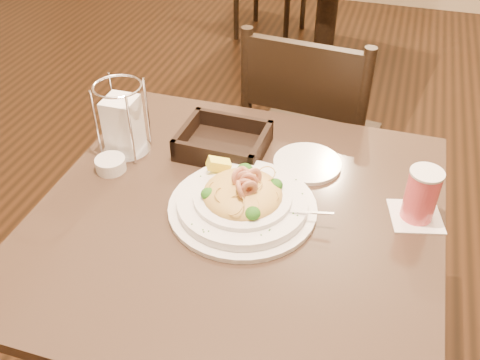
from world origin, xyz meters
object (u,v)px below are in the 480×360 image
(napkin_caddy, at_px, (123,124))
(butter_ramekin, at_px, (111,164))
(bread_basket, at_px, (223,144))
(drink_glass, at_px, (421,195))
(pasta_bowl, at_px, (243,199))
(dining_chair_near, at_px, (308,141))
(main_table, at_px, (238,281))
(side_plate, at_px, (307,163))

(napkin_caddy, height_order, butter_ramekin, napkin_caddy)
(bread_basket, relative_size, butter_ramekin, 2.99)
(drink_glass, bearing_deg, butter_ramekin, -176.71)
(pasta_bowl, xyz_separation_m, drink_glass, (0.38, 0.09, 0.03))
(dining_chair_near, relative_size, bread_basket, 4.17)
(pasta_bowl, xyz_separation_m, napkin_caddy, (-0.36, 0.13, 0.05))
(pasta_bowl, xyz_separation_m, bread_basket, (-0.12, 0.21, -0.01))
(main_table, distance_m, butter_ramekin, 0.43)
(bread_basket, xyz_separation_m, napkin_caddy, (-0.24, -0.07, 0.06))
(pasta_bowl, distance_m, butter_ramekin, 0.36)
(side_plate, bearing_deg, dining_chair_near, 98.64)
(drink_glass, distance_m, side_plate, 0.30)
(napkin_caddy, relative_size, side_plate, 1.13)
(drink_glass, height_order, bread_basket, drink_glass)
(pasta_bowl, bearing_deg, butter_ramekin, 172.38)
(napkin_caddy, distance_m, butter_ramekin, 0.11)
(bread_basket, bearing_deg, drink_glass, -13.54)
(drink_glass, height_order, side_plate, drink_glass)
(bread_basket, bearing_deg, side_plate, 0.23)
(main_table, height_order, drink_glass, drink_glass)
(butter_ramekin, bearing_deg, pasta_bowl, -7.62)
(drink_glass, height_order, butter_ramekin, drink_glass)
(drink_glass, bearing_deg, main_table, -164.73)
(napkin_caddy, height_order, side_plate, napkin_caddy)
(main_table, bearing_deg, dining_chair_near, 86.17)
(drink_glass, height_order, napkin_caddy, napkin_caddy)
(drink_glass, relative_size, bread_basket, 0.61)
(side_plate, bearing_deg, bread_basket, -179.77)
(main_table, relative_size, pasta_bowl, 2.41)
(napkin_caddy, bearing_deg, main_table, -23.24)
(butter_ramekin, bearing_deg, main_table, -10.24)
(drink_glass, relative_size, side_plate, 0.79)
(pasta_bowl, height_order, napkin_caddy, napkin_caddy)
(drink_glass, xyz_separation_m, bread_basket, (-0.49, 0.12, -0.04))
(napkin_caddy, bearing_deg, butter_ramekin, -90.39)
(bread_basket, relative_size, side_plate, 1.30)
(drink_glass, bearing_deg, side_plate, 156.14)
(dining_chair_near, relative_size, napkin_caddy, 4.80)
(side_plate, height_order, butter_ramekin, butter_ramekin)
(pasta_bowl, bearing_deg, bread_basket, 118.95)
(pasta_bowl, distance_m, napkin_caddy, 0.38)
(dining_chair_near, xyz_separation_m, bread_basket, (-0.15, -0.46, 0.26))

